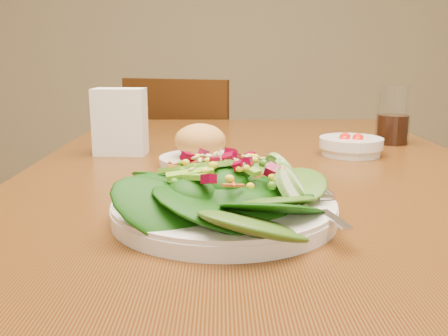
{
  "coord_description": "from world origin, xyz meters",
  "views": [
    {
      "loc": [
        -0.08,
        -0.94,
        0.97
      ],
      "look_at": [
        -0.07,
        -0.28,
        0.81
      ],
      "focal_mm": 40.0,
      "sensor_mm": 36.0,
      "label": 1
    }
  ],
  "objects": [
    {
      "name": "bread_plate",
      "position": [
        -0.12,
        0.03,
        0.78
      ],
      "size": [
        0.16,
        0.16,
        0.08
      ],
      "color": "white",
      "rests_on": "dining_table"
    },
    {
      "name": "drinking_glass",
      "position": [
        0.34,
        0.26,
        0.81
      ],
      "size": [
        0.08,
        0.08,
        0.14
      ],
      "color": "silver",
      "rests_on": "dining_table"
    },
    {
      "name": "salad_plate",
      "position": [
        -0.06,
        -0.3,
        0.78
      ],
      "size": [
        0.3,
        0.3,
        0.09
      ],
      "rotation": [
        0.0,
        0.0,
        -0.19
      ],
      "color": "white",
      "rests_on": "dining_table"
    },
    {
      "name": "tomato_bowl",
      "position": [
        0.21,
        0.12,
        0.77
      ],
      "size": [
        0.14,
        0.14,
        0.04
      ],
      "color": "white",
      "rests_on": "dining_table"
    },
    {
      "name": "dining_table",
      "position": [
        0.0,
        0.0,
        0.65
      ],
      "size": [
        0.9,
        1.4,
        0.75
      ],
      "color": "brown",
      "rests_on": "ground_plane"
    },
    {
      "name": "napkin_holder",
      "position": [
        -0.29,
        0.14,
        0.83
      ],
      "size": [
        0.11,
        0.07,
        0.14
      ],
      "rotation": [
        0.0,
        0.0,
        -0.06
      ],
      "color": "white",
      "rests_on": "dining_table"
    },
    {
      "name": "chair_far",
      "position": [
        -0.19,
        0.9,
        0.47
      ],
      "size": [
        0.51,
        0.51,
        0.88
      ],
      "rotation": [
        0.0,
        0.0,
        2.82
      ],
      "color": "black",
      "rests_on": "ground_plane"
    }
  ]
}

